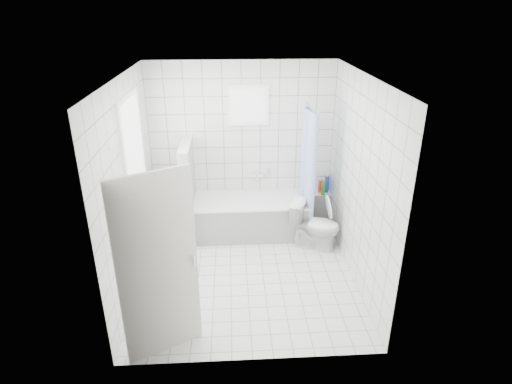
{
  "coord_description": "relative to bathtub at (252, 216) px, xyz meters",
  "views": [
    {
      "loc": [
        -0.16,
        -4.79,
        3.35
      ],
      "look_at": [
        0.14,
        0.35,
        1.05
      ],
      "focal_mm": 30.0,
      "sensor_mm": 36.0,
      "label": 1
    }
  ],
  "objects": [
    {
      "name": "curtain_rod",
      "position": [
        0.82,
        -0.02,
        1.71
      ],
      "size": [
        0.02,
        0.8,
        0.02
      ],
      "primitive_type": "cylinder",
      "rotation": [
        1.57,
        0.0,
        0.0
      ],
      "color": "silver",
      "rests_on": "wall_back"
    },
    {
      "name": "shower_curtain",
      "position": [
        0.82,
        -0.16,
        0.81
      ],
      "size": [
        0.14,
        0.48,
        1.78
      ],
      "primitive_type": null,
      "color": "#4D75E3",
      "rests_on": "curtain_rod"
    },
    {
      "name": "wall_left",
      "position": [
        -1.52,
        -1.12,
        1.01
      ],
      "size": [
        0.02,
        3.0,
        2.6
      ],
      "primitive_type": "cube",
      "color": "white",
      "rests_on": "ground"
    },
    {
      "name": "ceiling",
      "position": [
        -0.12,
        -1.12,
        2.31
      ],
      "size": [
        3.0,
        3.0,
        0.0
      ],
      "primitive_type": "plane",
      "rotation": [
        3.14,
        0.0,
        0.0
      ],
      "color": "white",
      "rests_on": "ground"
    },
    {
      "name": "window_sill",
      "position": [
        -1.43,
        -0.82,
        0.57
      ],
      "size": [
        0.18,
        1.02,
        0.08
      ],
      "primitive_type": "cube",
      "color": "white",
      "rests_on": "wall_left"
    },
    {
      "name": "toilet",
      "position": [
        0.91,
        -0.47,
        0.07
      ],
      "size": [
        0.8,
        0.64,
        0.72
      ],
      "primitive_type": "imported",
      "rotation": [
        0.0,
        0.0,
        1.17
      ],
      "color": "white",
      "rests_on": "ground"
    },
    {
      "name": "window_left",
      "position": [
        -1.48,
        -0.82,
        1.31
      ],
      "size": [
        0.01,
        0.9,
        1.4
      ],
      "primitive_type": "cube",
      "color": "white",
      "rests_on": "wall_left"
    },
    {
      "name": "door",
      "position": [
        -1.02,
        -2.42,
        0.71
      ],
      "size": [
        0.72,
        0.41,
        2.0
      ],
      "primitive_type": "cube",
      "rotation": [
        0.0,
        0.0,
        -1.08
      ],
      "color": "silver",
      "rests_on": "ground"
    },
    {
      "name": "tiled_ledge",
      "position": [
        1.17,
        0.25,
        -0.02
      ],
      "size": [
        0.4,
        0.24,
        0.55
      ],
      "primitive_type": "cube",
      "color": "white",
      "rests_on": "ground"
    },
    {
      "name": "bathtub",
      "position": [
        0.0,
        0.0,
        0.0
      ],
      "size": [
        1.76,
        0.77,
        0.58
      ],
      "color": "white",
      "rests_on": "ground"
    },
    {
      "name": "ledge_bottles",
      "position": [
        1.16,
        0.24,
        0.38
      ],
      "size": [
        0.17,
        0.17,
        0.28
      ],
      "color": "red",
      "rests_on": "tiled_ledge"
    },
    {
      "name": "window_back",
      "position": [
        -0.02,
        0.33,
        1.66
      ],
      "size": [
        0.5,
        0.01,
        0.5
      ],
      "primitive_type": "cube",
      "color": "white",
      "rests_on": "wall_back"
    },
    {
      "name": "wall_front",
      "position": [
        -0.12,
        -2.62,
        1.01
      ],
      "size": [
        2.8,
        0.02,
        2.6
      ],
      "primitive_type": "cube",
      "color": "white",
      "rests_on": "ground"
    },
    {
      "name": "ground",
      "position": [
        -0.12,
        -1.12,
        -0.29
      ],
      "size": [
        3.0,
        3.0,
        0.0
      ],
      "primitive_type": "plane",
      "color": "white",
      "rests_on": "ground"
    },
    {
      "name": "wall_right",
      "position": [
        1.28,
        -1.12,
        1.01
      ],
      "size": [
        0.02,
        3.0,
        2.6
      ],
      "primitive_type": "cube",
      "color": "white",
      "rests_on": "ground"
    },
    {
      "name": "tub_faucet",
      "position": [
        0.1,
        0.33,
        0.56
      ],
      "size": [
        0.18,
        0.06,
        0.06
      ],
      "primitive_type": "cube",
      "color": "silver",
      "rests_on": "wall_back"
    },
    {
      "name": "partition_wall",
      "position": [
        -0.95,
        -0.05,
        0.46
      ],
      "size": [
        0.15,
        0.85,
        1.5
      ],
      "primitive_type": "cube",
      "color": "white",
      "rests_on": "ground"
    },
    {
      "name": "sill_bottles",
      "position": [
        -1.42,
        -0.85,
        0.73
      ],
      "size": [
        0.19,
        0.73,
        0.32
      ],
      "color": "white",
      "rests_on": "window_sill"
    },
    {
      "name": "wall_back",
      "position": [
        -0.12,
        0.38,
        1.01
      ],
      "size": [
        2.8,
        0.02,
        2.6
      ],
      "primitive_type": "cube",
      "color": "white",
      "rests_on": "ground"
    }
  ]
}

